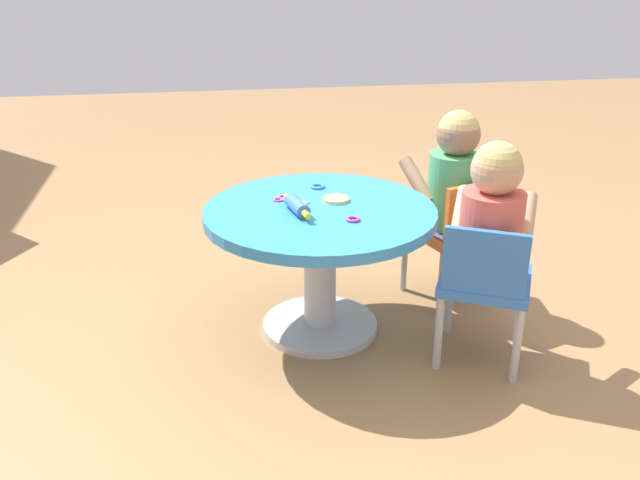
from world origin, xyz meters
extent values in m
plane|color=#9E7247|center=(0.00, 0.00, 0.00)|extent=(10.00, 10.00, 0.00)
cylinder|color=silver|center=(0.00, 0.00, 0.01)|extent=(0.44, 0.44, 0.03)
cylinder|color=silver|center=(0.00, 0.00, 0.23)|extent=(0.12, 0.12, 0.46)
cylinder|color=#338CD1|center=(0.00, 0.00, 0.48)|extent=(0.84, 0.84, 0.04)
cylinder|color=#B7B7BC|center=(-0.22, -0.71, 0.14)|extent=(0.03, 0.03, 0.28)
cylinder|color=#B7B7BC|center=(-0.10, -0.48, 0.14)|extent=(0.03, 0.03, 0.28)
cylinder|color=#B7B7BC|center=(-0.45, -0.59, 0.14)|extent=(0.03, 0.03, 0.28)
cylinder|color=#B7B7BC|center=(-0.33, -0.36, 0.14)|extent=(0.03, 0.03, 0.28)
cube|color=blue|center=(-0.27, -0.53, 0.30)|extent=(0.40, 0.40, 0.04)
cube|color=blue|center=(-0.39, -0.47, 0.43)|extent=(0.14, 0.25, 0.22)
cube|color=#3F4772|center=(-0.27, -0.53, 0.30)|extent=(0.37, 0.36, 0.04)
cylinder|color=#D8594C|center=(-0.27, -0.53, 0.47)|extent=(0.21, 0.21, 0.30)
sphere|color=tan|center=(-0.27, -0.53, 0.70)|extent=(0.17, 0.17, 0.17)
sphere|color=tan|center=(-0.27, -0.53, 0.71)|extent=(0.16, 0.16, 0.16)
cylinder|color=tan|center=(-0.24, -0.68, 0.49)|extent=(0.21, 0.15, 0.17)
cylinder|color=tan|center=(-0.13, -0.48, 0.49)|extent=(0.21, 0.15, 0.17)
cylinder|color=#B7B7BC|center=(0.35, -0.65, 0.14)|extent=(0.03, 0.03, 0.28)
cylinder|color=#B7B7BC|center=(0.27, -0.41, 0.14)|extent=(0.03, 0.03, 0.28)
cylinder|color=#B7B7BC|center=(0.10, -0.73, 0.14)|extent=(0.03, 0.03, 0.28)
cylinder|color=#B7B7BC|center=(0.02, -0.49, 0.14)|extent=(0.03, 0.03, 0.28)
cube|color=orange|center=(0.19, -0.57, 0.30)|extent=(0.38, 0.38, 0.04)
cube|color=orange|center=(0.06, -0.61, 0.43)|extent=(0.11, 0.26, 0.22)
cube|color=#3F4772|center=(0.19, -0.57, 0.30)|extent=(0.35, 0.33, 0.04)
cylinder|color=#4CA566|center=(0.19, -0.57, 0.47)|extent=(0.21, 0.21, 0.30)
sphere|color=#997051|center=(0.19, -0.57, 0.70)|extent=(0.17, 0.17, 0.17)
sphere|color=tan|center=(0.19, -0.57, 0.71)|extent=(0.16, 0.16, 0.16)
cylinder|color=#997051|center=(0.32, -0.64, 0.49)|extent=(0.22, 0.12, 0.17)
cylinder|color=#997051|center=(0.25, -0.43, 0.49)|extent=(0.22, 0.12, 0.17)
cylinder|color=#3F72CC|center=(-0.03, 0.09, 0.52)|extent=(0.15, 0.08, 0.05)
cylinder|color=yellow|center=(0.06, 0.11, 0.52)|extent=(0.05, 0.03, 0.02)
cylinder|color=yellow|center=(-0.12, 0.07, 0.52)|extent=(0.05, 0.03, 0.02)
cube|color=silver|center=(0.08, 0.08, 0.50)|extent=(0.06, 0.10, 0.01)
cube|color=silver|center=(0.08, 0.08, 0.50)|extent=(0.09, 0.08, 0.01)
torus|color=#D83F99|center=(0.10, 0.14, 0.50)|extent=(0.05, 0.05, 0.01)
torus|color=#D83F99|center=(0.13, 0.12, 0.50)|extent=(0.05, 0.05, 0.01)
cylinder|color=#F2CC72|center=(0.07, -0.07, 0.50)|extent=(0.10, 0.10, 0.01)
torus|color=#3F99D8|center=(0.23, -0.03, 0.50)|extent=(0.06, 0.06, 0.01)
torus|color=#D83FA5|center=(-0.14, -0.09, 0.50)|extent=(0.05, 0.05, 0.01)
camera|label=1|loc=(-2.26, 0.37, 1.34)|focal=38.26mm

